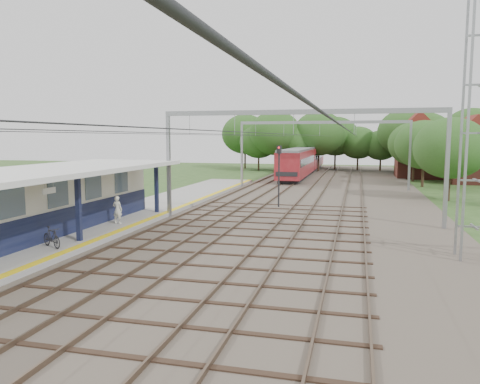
% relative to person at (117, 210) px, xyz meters
% --- Properties ---
extents(ground, '(160.00, 160.00, 0.00)m').
position_rel_person_xyz_m(ground, '(6.35, -10.54, -1.16)').
color(ground, '#2D4C1E').
rests_on(ground, ground).
extents(ballast_bed, '(18.00, 90.00, 0.10)m').
position_rel_person_xyz_m(ballast_bed, '(10.35, 19.46, -1.11)').
color(ballast_bed, '#473D33').
rests_on(ballast_bed, ground).
extents(platform, '(5.00, 52.00, 0.35)m').
position_rel_person_xyz_m(platform, '(-1.15, 3.46, -0.99)').
color(platform, gray).
rests_on(platform, ground).
extents(yellow_stripe, '(0.45, 52.00, 0.01)m').
position_rel_person_xyz_m(yellow_stripe, '(1.10, 3.46, -0.81)').
color(yellow_stripe, yellow).
rests_on(yellow_stripe, platform).
extents(station_building, '(3.41, 18.00, 3.40)m').
position_rel_person_xyz_m(station_building, '(-2.53, -3.54, 0.88)').
color(station_building, beige).
rests_on(station_building, platform).
extents(canopy, '(6.40, 20.00, 3.44)m').
position_rel_person_xyz_m(canopy, '(-1.42, -4.54, 2.48)').
color(canopy, '#101635').
rests_on(canopy, platform).
extents(rail_tracks, '(11.80, 88.00, 0.15)m').
position_rel_person_xyz_m(rail_tracks, '(7.85, 19.46, -0.99)').
color(rail_tracks, brown).
rests_on(rail_tracks, ballast_bed).
extents(catenary_system, '(17.22, 88.00, 7.00)m').
position_rel_person_xyz_m(catenary_system, '(9.74, 14.74, 4.35)').
color(catenary_system, gray).
rests_on(catenary_system, ground).
extents(lattice_pylon, '(1.30, 1.30, 12.00)m').
position_rel_person_xyz_m(lattice_pylon, '(18.35, -2.54, 4.84)').
color(lattice_pylon, gray).
rests_on(lattice_pylon, ground).
extents(tree_band, '(31.72, 30.88, 8.82)m').
position_rel_person_xyz_m(tree_band, '(10.20, 46.58, 3.76)').
color(tree_band, '#382619').
rests_on(tree_band, ground).
extents(house_far, '(8.00, 6.12, 8.66)m').
position_rel_person_xyz_m(house_far, '(22.35, 41.46, 2.07)').
color(house_far, brown).
rests_on(house_far, ground).
extents(person, '(0.62, 0.44, 1.62)m').
position_rel_person_xyz_m(person, '(0.00, 0.00, 0.00)').
color(person, silver).
rests_on(person, platform).
extents(bicycle, '(1.59, 1.13, 0.94)m').
position_rel_person_xyz_m(bicycle, '(0.05, -6.11, -0.34)').
color(bicycle, black).
rests_on(bicycle, platform).
extents(train, '(2.89, 35.92, 3.79)m').
position_rel_person_xyz_m(train, '(5.85, 44.77, 0.96)').
color(train, black).
rests_on(train, ballast_bed).
extents(signal_post, '(0.37, 0.33, 4.71)m').
position_rel_person_xyz_m(signal_post, '(7.70, 10.40, 1.89)').
color(signal_post, black).
rests_on(signal_post, ground).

